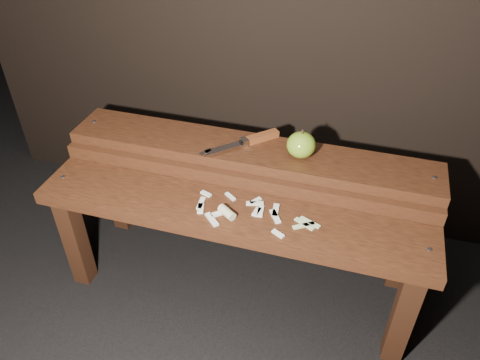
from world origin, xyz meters
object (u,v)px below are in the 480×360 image
(apple, at_px, (301,145))
(knife, at_px, (253,140))
(bench_front_tier, at_px, (229,229))
(bench_rear_tier, at_px, (249,170))

(apple, relative_size, knife, 0.43)
(bench_front_tier, height_order, bench_rear_tier, bench_rear_tier)
(bench_front_tier, bearing_deg, apple, 54.86)
(bench_front_tier, height_order, apple, apple)
(knife, bearing_deg, apple, -10.24)
(bench_rear_tier, relative_size, knife, 5.60)
(bench_rear_tier, distance_m, apple, 0.21)
(apple, height_order, knife, apple)
(bench_front_tier, xyz_separation_m, knife, (0.00, 0.26, 0.16))
(bench_front_tier, relative_size, bench_rear_tier, 1.00)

